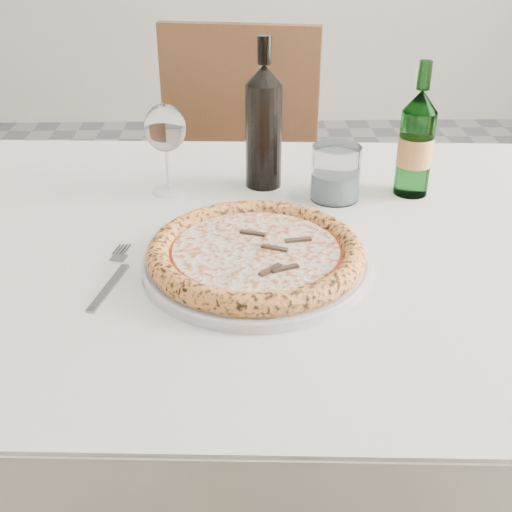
% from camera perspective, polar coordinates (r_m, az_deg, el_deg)
% --- Properties ---
extents(dining_table, '(1.62, 1.00, 0.76)m').
position_cam_1_polar(dining_table, '(1.07, -0.13, -2.08)').
color(dining_table, brown).
rests_on(dining_table, floor).
extents(chair_far, '(0.54, 0.54, 0.93)m').
position_cam_1_polar(chair_far, '(1.90, -2.01, 7.46)').
color(chair_far, brown).
rests_on(chair_far, floor).
extents(plate, '(0.33, 0.33, 0.02)m').
position_cam_1_polar(plate, '(0.94, -0.00, -0.60)').
color(plate, silver).
rests_on(plate, dining_table).
extents(pizza, '(0.32, 0.32, 0.03)m').
position_cam_1_polar(pizza, '(0.93, -0.00, 0.34)').
color(pizza, tan).
rests_on(pizza, plate).
extents(fork, '(0.04, 0.18, 0.00)m').
position_cam_1_polar(fork, '(0.94, -12.66, -1.84)').
color(fork, slate).
rests_on(fork, dining_table).
extents(wine_glass, '(0.07, 0.07, 0.16)m').
position_cam_1_polar(wine_glass, '(1.17, -8.07, 11.01)').
color(wine_glass, silver).
rests_on(wine_glass, dining_table).
extents(tumbler, '(0.09, 0.09, 0.10)m').
position_cam_1_polar(tumbler, '(1.16, 7.06, 7.03)').
color(tumbler, silver).
rests_on(tumbler, dining_table).
extents(beer_bottle, '(0.06, 0.06, 0.24)m').
position_cam_1_polar(beer_bottle, '(1.19, 14.03, 9.70)').
color(beer_bottle, '#4C8D51').
rests_on(beer_bottle, dining_table).
extents(wine_bottle, '(0.07, 0.07, 0.27)m').
position_cam_1_polar(wine_bottle, '(1.19, 0.70, 11.55)').
color(wine_bottle, black).
rests_on(wine_bottle, dining_table).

